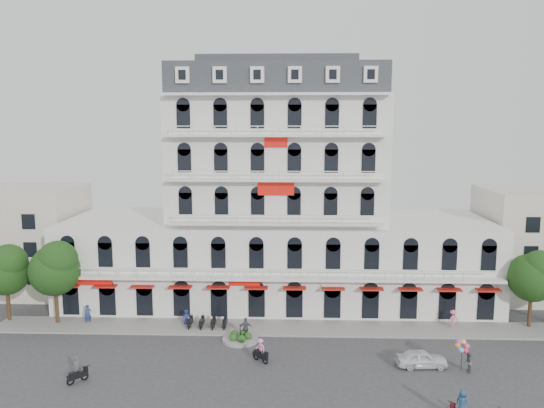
{
  "coord_description": "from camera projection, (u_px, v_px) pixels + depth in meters",
  "views": [
    {
      "loc": [
        1.36,
        -38.63,
        18.94
      ],
      "look_at": [
        -0.31,
        10.0,
        11.73
      ],
      "focal_mm": 35.0,
      "sensor_mm": 36.0,
      "label": 1
    }
  ],
  "objects": [
    {
      "name": "ground",
      "position": [
        272.0,
        373.0,
        41.02
      ],
      "size": [
        120.0,
        120.0,
        0.0
      ],
      "primitive_type": "plane",
      "color": "#38383A",
      "rests_on": "ground"
    },
    {
      "name": "sidewalk",
      "position": [
        275.0,
        328.0,
        49.9
      ],
      "size": [
        53.0,
        4.0,
        0.16
      ],
      "primitive_type": "cube",
      "color": "gray",
      "rests_on": "ground"
    },
    {
      "name": "main_building",
      "position": [
        277.0,
        209.0,
        57.35
      ],
      "size": [
        45.0,
        15.0,
        25.8
      ],
      "color": "silver",
      "rests_on": "ground"
    },
    {
      "name": "flank_building_west",
      "position": [
        17.0,
        239.0,
        60.93
      ],
      "size": [
        14.0,
        10.0,
        12.0
      ],
      "primitive_type": "cube",
      "color": "beige",
      "rests_on": "ground"
    },
    {
      "name": "traffic_island",
      "position": [
        240.0,
        338.0,
        47.01
      ],
      "size": [
        3.2,
        3.2,
        1.6
      ],
      "color": "gray",
      "rests_on": "ground"
    },
    {
      "name": "parked_scooter_row",
      "position": [
        208.0,
        328.0,
        49.93
      ],
      "size": [
        4.4,
        1.8,
        1.1
      ],
      "primitive_type": null,
      "color": "black",
      "rests_on": "ground"
    },
    {
      "name": "tree_west_outer",
      "position": [
        6.0,
        268.0,
        50.98
      ],
      "size": [
        4.5,
        4.48,
        7.76
      ],
      "color": "#382314",
      "rests_on": "ground"
    },
    {
      "name": "tree_west_inner",
      "position": [
        55.0,
        267.0,
        50.27
      ],
      "size": [
        4.76,
        4.76,
        8.25
      ],
      "color": "#382314",
      "rests_on": "ground"
    },
    {
      "name": "tree_east_inner",
      "position": [
        533.0,
        274.0,
        49.3
      ],
      "size": [
        4.4,
        4.37,
        7.57
      ],
      "color": "#382314",
      "rests_on": "ground"
    },
    {
      "name": "parked_car",
      "position": [
        421.0,
        359.0,
        41.91
      ],
      "size": [
        4.1,
        1.84,
        1.37
      ],
      "primitive_type": "imported",
      "rotation": [
        0.0,
        0.0,
        1.63
      ],
      "color": "silver",
      "rests_on": "ground"
    },
    {
      "name": "rider_west",
      "position": [
        77.0,
        371.0,
        39.29
      ],
      "size": [
        1.27,
        1.34,
        2.07
      ],
      "rotation": [
        0.0,
        0.0,
        0.83
      ],
      "color": "black",
      "rests_on": "ground"
    },
    {
      "name": "rider_east",
      "position": [
        462.0,
        406.0,
        34.02
      ],
      "size": [
        1.29,
        1.32,
        2.23
      ],
      "rotation": [
        0.0,
        0.0,
        2.34
      ],
      "color": "maroon",
      "rests_on": "ground"
    },
    {
      "name": "rider_center",
      "position": [
        260.0,
        350.0,
        42.72
      ],
      "size": [
        1.33,
        1.28,
        1.98
      ],
      "rotation": [
        0.0,
        0.0,
        5.53
      ],
      "color": "black",
      "rests_on": "ground"
    },
    {
      "name": "pedestrian_left",
      "position": [
        186.0,
        318.0,
        50.58
      ],
      "size": [
        0.76,
        0.5,
        1.55
      ],
      "primitive_type": "imported",
      "rotation": [
        0.0,
        0.0,
        0.01
      ],
      "color": "navy",
      "rests_on": "ground"
    },
    {
      "name": "pedestrian_mid",
      "position": [
        246.0,
        328.0,
        47.43
      ],
      "size": [
        1.15,
        0.51,
        1.94
      ],
      "primitive_type": "imported",
      "rotation": [
        0.0,
        0.0,
        3.18
      ],
      "color": "#54555B",
      "rests_on": "ground"
    },
    {
      "name": "pedestrian_right",
      "position": [
        453.0,
        319.0,
        49.71
      ],
      "size": [
        1.34,
        1.0,
        1.84
      ],
      "primitive_type": "imported",
      "rotation": [
        0.0,
        0.0,
        3.43
      ],
      "color": "pink",
      "rests_on": "ground"
    },
    {
      "name": "pedestrian_far",
      "position": [
        88.0,
        315.0,
        50.88
      ],
      "size": [
        0.83,
        0.8,
        1.92
      ],
      "primitive_type": "imported",
      "rotation": [
        0.0,
        0.0,
        0.68
      ],
      "color": "navy",
      "rests_on": "ground"
    },
    {
      "name": "balloon_vendor",
      "position": [
        466.0,
        356.0,
        40.99
      ],
      "size": [
        1.39,
        1.29,
        2.45
      ],
      "color": "#505057",
      "rests_on": "ground"
    }
  ]
}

